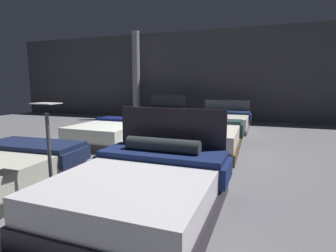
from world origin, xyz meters
The scene contains 10 objects.
ground_plane centered at (0.00, 0.00, -0.01)m, with size 18.00×18.00×0.02m, color slate.
showroom_back_wall centered at (0.00, 5.61, 1.75)m, with size 18.00×0.06×3.50m, color #47474C.
bed_0 centered at (-1.05, -2.52, 0.23)m, with size 1.64×2.07×0.50m.
bed_1 centered at (1.05, -2.51, 0.27)m, with size 1.69×2.01×1.07m.
bed_2 centered at (-1.15, 0.48, 0.24)m, with size 1.56×2.01×0.52m.
bed_3 centered at (1.08, 0.48, 0.26)m, with size 1.56×2.16×0.57m.
bed_4 centered at (-1.15, 3.49, 0.25)m, with size 1.58×2.00×1.02m.
bed_5 centered at (1.05, 3.44, 0.24)m, with size 1.68×2.03×0.85m.
price_sign centered at (0.00, -2.73, 0.47)m, with size 0.28×0.24×1.18m.
support_pillar centered at (-2.69, 4.95, 1.75)m, with size 0.31×0.31×3.50m, color #99999E.
Camera 1 is at (2.23, -5.04, 1.37)m, focal length 28.63 mm.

